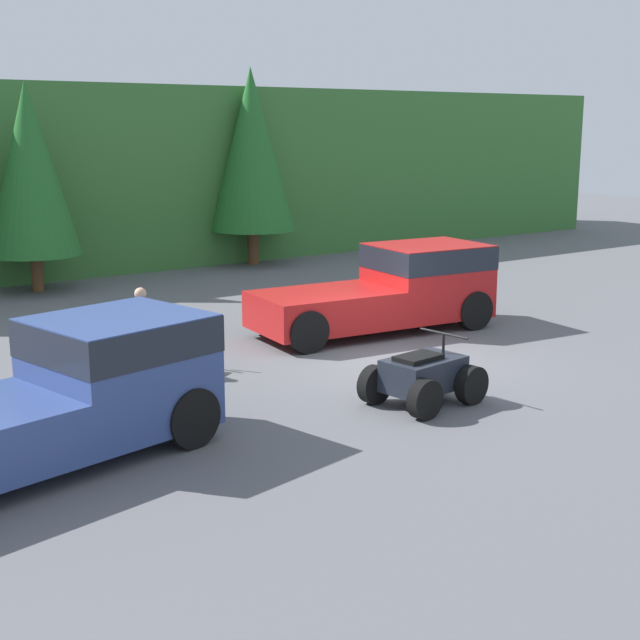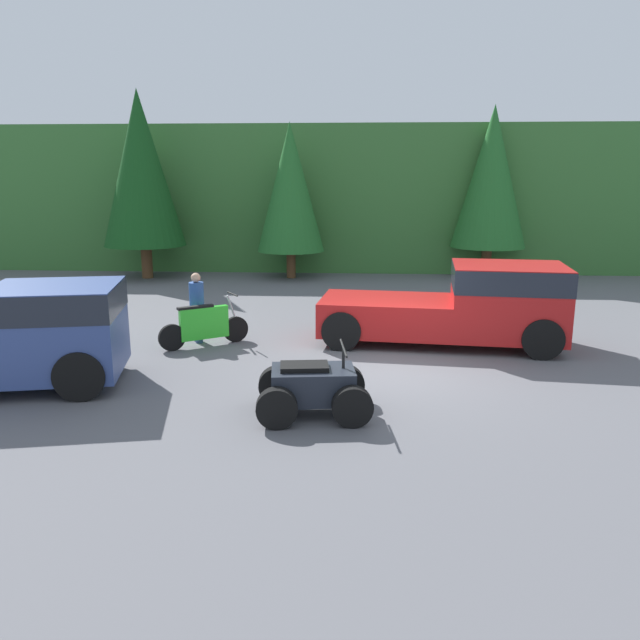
{
  "view_description": "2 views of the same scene",
  "coord_description": "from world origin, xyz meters",
  "px_view_note": "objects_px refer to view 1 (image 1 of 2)",
  "views": [
    {
      "loc": [
        -11.41,
        -13.39,
        4.69
      ],
      "look_at": [
        -1.53,
        0.42,
        0.95
      ],
      "focal_mm": 50.0,
      "sensor_mm": 36.0,
      "label": 1
    },
    {
      "loc": [
        -0.74,
        -12.42,
        3.95
      ],
      "look_at": [
        -1.53,
        0.42,
        0.95
      ],
      "focal_mm": 35.0,
      "sensor_mm": 36.0,
      "label": 2
    }
  ],
  "objects_px": {
    "dirt_bike": "(164,351)",
    "pickup_truck_red": "(396,286)",
    "quad_atv": "(423,377)",
    "rider_person": "(142,327)",
    "pickup_truck_second": "(71,388)"
  },
  "relations": [
    {
      "from": "dirt_bike",
      "to": "pickup_truck_red",
      "type": "bearing_deg",
      "value": -29.32
    },
    {
      "from": "dirt_bike",
      "to": "quad_atv",
      "type": "relative_size",
      "value": 0.93
    },
    {
      "from": "quad_atv",
      "to": "rider_person",
      "type": "bearing_deg",
      "value": 117.84
    },
    {
      "from": "pickup_truck_second",
      "to": "dirt_bike",
      "type": "bearing_deg",
      "value": 34.77
    },
    {
      "from": "pickup_truck_second",
      "to": "rider_person",
      "type": "height_order",
      "value": "pickup_truck_second"
    },
    {
      "from": "quad_atv",
      "to": "pickup_truck_second",
      "type": "bearing_deg",
      "value": 162.74
    },
    {
      "from": "dirt_bike",
      "to": "rider_person",
      "type": "relative_size",
      "value": 1.11
    },
    {
      "from": "rider_person",
      "to": "dirt_bike",
      "type": "bearing_deg",
      "value": -82.91
    },
    {
      "from": "dirt_bike",
      "to": "rider_person",
      "type": "distance_m",
      "value": 0.62
    },
    {
      "from": "pickup_truck_red",
      "to": "dirt_bike",
      "type": "relative_size",
      "value": 3.1
    },
    {
      "from": "rider_person",
      "to": "pickup_truck_red",
      "type": "bearing_deg",
      "value": -26.14
    },
    {
      "from": "dirt_bike",
      "to": "rider_person",
      "type": "height_order",
      "value": "rider_person"
    },
    {
      "from": "quad_atv",
      "to": "rider_person",
      "type": "relative_size",
      "value": 1.2
    },
    {
      "from": "pickup_truck_red",
      "to": "rider_person",
      "type": "bearing_deg",
      "value": -172.79
    },
    {
      "from": "dirt_bike",
      "to": "rider_person",
      "type": "bearing_deg",
      "value": 90.43
    }
  ]
}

